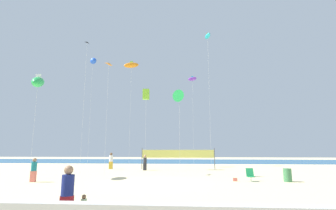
{
  "coord_description": "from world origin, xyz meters",
  "views": [
    {
      "loc": [
        2.34,
        -17.82,
        2.18
      ],
      "look_at": [
        0.09,
        9.42,
        6.97
      ],
      "focal_mm": 27.43,
      "sensor_mm": 36.0,
      "label": 1
    }
  ],
  "objects_px": {
    "volleyball_net": "(178,155)",
    "kite_blue_delta": "(93,61)",
    "beachgoer_teal_shirt": "(34,169)",
    "kite_cyan_inflatable": "(208,36)",
    "trash_barrel": "(288,175)",
    "beachgoer_white_shirt": "(111,160)",
    "folding_beach_chair": "(250,174)",
    "kite_violet_inflatable": "(192,79)",
    "kite_orange_inflatable": "(131,65)",
    "beachgoer_charcoal_shirt": "(145,162)",
    "toddler_figure": "(83,207)",
    "kite_orange_diamond": "(109,65)",
    "kite_green_inflatable": "(38,82)",
    "kite_green_delta": "(179,96)",
    "kite_lime_box": "(146,94)",
    "kite_black_diamond": "(87,47)",
    "mother_figure": "(67,191)",
    "beach_handbag": "(235,180)"
  },
  "relations": [
    {
      "from": "beachgoer_teal_shirt",
      "to": "kite_orange_diamond",
      "type": "xyz_separation_m",
      "value": [
        2.94,
        6.35,
        9.65
      ]
    },
    {
      "from": "folding_beach_chair",
      "to": "kite_black_diamond",
      "type": "bearing_deg",
      "value": 165.85
    },
    {
      "from": "toddler_figure",
      "to": "kite_orange_diamond",
      "type": "xyz_separation_m",
      "value": [
        -4.53,
        15.65,
        10.09
      ]
    },
    {
      "from": "toddler_figure",
      "to": "volleyball_net",
      "type": "height_order",
      "value": "volleyball_net"
    },
    {
      "from": "beachgoer_white_shirt",
      "to": "kite_green_inflatable",
      "type": "xyz_separation_m",
      "value": [
        -3.47,
        -9.93,
        6.78
      ]
    },
    {
      "from": "beachgoer_teal_shirt",
      "to": "kite_blue_delta",
      "type": "xyz_separation_m",
      "value": [
        -3.57,
        18.42,
        14.57
      ]
    },
    {
      "from": "beachgoer_white_shirt",
      "to": "kite_orange_inflatable",
      "type": "relative_size",
      "value": 0.13
    },
    {
      "from": "beach_handbag",
      "to": "kite_violet_inflatable",
      "type": "xyz_separation_m",
      "value": [
        -2.6,
        17.9,
        12.42
      ]
    },
    {
      "from": "beachgoer_charcoal_shirt",
      "to": "trash_barrel",
      "type": "distance_m",
      "value": 14.78
    },
    {
      "from": "toddler_figure",
      "to": "beach_handbag",
      "type": "height_order",
      "value": "toddler_figure"
    },
    {
      "from": "kite_green_inflatable",
      "to": "kite_black_diamond",
      "type": "bearing_deg",
      "value": 46.21
    },
    {
      "from": "beach_handbag",
      "to": "kite_lime_box",
      "type": "height_order",
      "value": "kite_lime_box"
    },
    {
      "from": "kite_green_inflatable",
      "to": "kite_blue_delta",
      "type": "relative_size",
      "value": 0.53
    },
    {
      "from": "mother_figure",
      "to": "trash_barrel",
      "type": "bearing_deg",
      "value": 33.22
    },
    {
      "from": "kite_green_delta",
      "to": "kite_cyan_inflatable",
      "type": "bearing_deg",
      "value": 59.83
    },
    {
      "from": "beach_handbag",
      "to": "kite_green_inflatable",
      "type": "bearing_deg",
      "value": 177.1
    },
    {
      "from": "volleyball_net",
      "to": "kite_blue_delta",
      "type": "distance_m",
      "value": 19.75
    },
    {
      "from": "volleyball_net",
      "to": "kite_violet_inflatable",
      "type": "distance_m",
      "value": 12.87
    },
    {
      "from": "beachgoer_charcoal_shirt",
      "to": "beachgoer_teal_shirt",
      "type": "height_order",
      "value": "beachgoer_teal_shirt"
    },
    {
      "from": "kite_black_diamond",
      "to": "kite_orange_diamond",
      "type": "bearing_deg",
      "value": 28.21
    },
    {
      "from": "toddler_figure",
      "to": "beachgoer_teal_shirt",
      "type": "bearing_deg",
      "value": 107.7
    },
    {
      "from": "kite_orange_diamond",
      "to": "kite_violet_inflatable",
      "type": "bearing_deg",
      "value": 57.32
    },
    {
      "from": "mother_figure",
      "to": "kite_cyan_inflatable",
      "type": "relative_size",
      "value": 0.11
    },
    {
      "from": "beachgoer_teal_shirt",
      "to": "kite_black_diamond",
      "type": "bearing_deg",
      "value": 140.85
    },
    {
      "from": "kite_green_inflatable",
      "to": "kite_violet_inflatable",
      "type": "bearing_deg",
      "value": 52.42
    },
    {
      "from": "kite_orange_inflatable",
      "to": "kite_cyan_inflatable",
      "type": "bearing_deg",
      "value": -31.42
    },
    {
      "from": "mother_figure",
      "to": "kite_violet_inflatable",
      "type": "xyz_separation_m",
      "value": [
        4.4,
        28.86,
        11.63
      ]
    },
    {
      "from": "beach_handbag",
      "to": "kite_green_inflatable",
      "type": "height_order",
      "value": "kite_green_inflatable"
    },
    {
      "from": "volleyball_net",
      "to": "beachgoer_teal_shirt",
      "type": "bearing_deg",
      "value": -126.18
    },
    {
      "from": "beachgoer_charcoal_shirt",
      "to": "volleyball_net",
      "type": "relative_size",
      "value": 0.19
    },
    {
      "from": "trash_barrel",
      "to": "beachgoer_charcoal_shirt",
      "type": "bearing_deg",
      "value": 141.85
    },
    {
      "from": "volleyball_net",
      "to": "kite_blue_delta",
      "type": "relative_size",
      "value": 0.53
    },
    {
      "from": "volleyball_net",
      "to": "kite_orange_inflatable",
      "type": "height_order",
      "value": "kite_orange_inflatable"
    },
    {
      "from": "beachgoer_white_shirt",
      "to": "kite_orange_diamond",
      "type": "distance_m",
      "value": 11.31
    },
    {
      "from": "folding_beach_chair",
      "to": "volleyball_net",
      "type": "distance_m",
      "value": 12.6
    },
    {
      "from": "kite_green_delta",
      "to": "mother_figure",
      "type": "bearing_deg",
      "value": -101.73
    },
    {
      "from": "kite_lime_box",
      "to": "kite_orange_inflatable",
      "type": "bearing_deg",
      "value": 122.13
    },
    {
      "from": "toddler_figure",
      "to": "beachgoer_charcoal_shirt",
      "type": "height_order",
      "value": "beachgoer_charcoal_shirt"
    },
    {
      "from": "kite_violet_inflatable",
      "to": "kite_orange_inflatable",
      "type": "bearing_deg",
      "value": -161.37
    },
    {
      "from": "kite_orange_inflatable",
      "to": "kite_lime_box",
      "type": "bearing_deg",
      "value": -57.87
    },
    {
      "from": "beachgoer_charcoal_shirt",
      "to": "kite_lime_box",
      "type": "xyz_separation_m",
      "value": [
        -0.18,
        1.14,
        7.78
      ]
    },
    {
      "from": "kite_lime_box",
      "to": "beachgoer_white_shirt",
      "type": "bearing_deg",
      "value": 173.58
    },
    {
      "from": "beachgoer_white_shirt",
      "to": "folding_beach_chair",
      "type": "height_order",
      "value": "beachgoer_white_shirt"
    },
    {
      "from": "volleyball_net",
      "to": "kite_orange_diamond",
      "type": "relative_size",
      "value": 0.78
    },
    {
      "from": "folding_beach_chair",
      "to": "kite_orange_diamond",
      "type": "height_order",
      "value": "kite_orange_diamond"
    },
    {
      "from": "beachgoer_teal_shirt",
      "to": "trash_barrel",
      "type": "relative_size",
      "value": 1.81
    },
    {
      "from": "beachgoer_charcoal_shirt",
      "to": "kite_violet_inflatable",
      "type": "height_order",
      "value": "kite_violet_inflatable"
    },
    {
      "from": "folding_beach_chair",
      "to": "kite_lime_box",
      "type": "height_order",
      "value": "kite_lime_box"
    },
    {
      "from": "kite_orange_inflatable",
      "to": "kite_orange_diamond",
      "type": "xyz_separation_m",
      "value": [
        0.16,
        -10.24,
        -3.41
      ]
    },
    {
      "from": "kite_cyan_inflatable",
      "to": "trash_barrel",
      "type": "bearing_deg",
      "value": -62.62
    }
  ]
}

